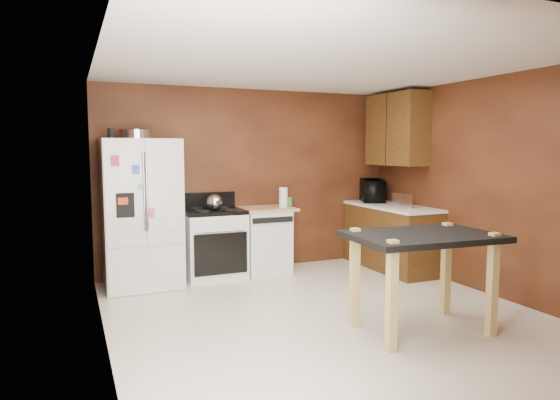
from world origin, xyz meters
TOP-DOWN VIEW (x-y plane):
  - floor at (0.00, 0.00)m, footprint 4.50×4.50m
  - ceiling at (0.00, 0.00)m, footprint 4.50×4.50m
  - wall_back at (0.00, 2.25)m, footprint 4.20×0.00m
  - wall_front at (0.00, -2.25)m, footprint 4.20×0.00m
  - wall_left at (-2.10, 0.00)m, footprint 0.00×4.50m
  - wall_right at (2.10, 0.00)m, footprint 0.00×4.50m
  - roasting_pan at (-1.57, 1.93)m, footprint 0.43×0.43m
  - pen_cup at (-1.88, 1.73)m, footprint 0.08×0.08m
  - kettle at (-0.65, 1.84)m, footprint 0.20×0.20m
  - paper_towel at (0.32, 1.86)m, footprint 0.15×0.15m
  - green_canister at (0.46, 2.01)m, footprint 0.12×0.12m
  - toaster at (1.73, 1.14)m, footprint 0.22×0.30m
  - microwave at (1.80, 1.95)m, footprint 0.56×0.65m
  - refrigerator at (-1.55, 1.86)m, footprint 0.90×0.80m
  - gas_range at (-0.64, 1.92)m, footprint 0.76×0.68m
  - dishwasher at (0.08, 1.95)m, footprint 0.78×0.63m
  - right_cabinets at (1.84, 1.48)m, footprint 0.63×1.58m
  - island at (0.60, -0.70)m, footprint 1.36×0.95m

SIDE VIEW (x-z plane):
  - floor at x=0.00m, z-range 0.00..0.00m
  - dishwasher at x=0.08m, z-range 0.01..0.90m
  - gas_range at x=-0.64m, z-range -0.09..1.01m
  - island at x=0.60m, z-range 0.31..1.25m
  - refrigerator at x=-1.55m, z-range 0.00..1.80m
  - right_cabinets at x=1.84m, z-range -0.32..2.13m
  - green_canister at x=0.46m, z-range 0.89..1.01m
  - toaster at x=1.73m, z-range 0.90..1.10m
  - kettle at x=-0.65m, z-range 0.90..1.10m
  - paper_towel at x=0.32m, z-range 0.89..1.16m
  - microwave at x=1.80m, z-range 0.90..1.20m
  - wall_back at x=0.00m, z-range -0.85..3.35m
  - wall_front at x=0.00m, z-range -0.85..3.35m
  - wall_left at x=-2.10m, z-range -1.00..3.50m
  - wall_right at x=2.10m, z-range -1.00..3.50m
  - roasting_pan at x=-1.57m, z-range 1.80..1.91m
  - pen_cup at x=-1.88m, z-range 1.80..1.91m
  - ceiling at x=0.00m, z-range 2.50..2.50m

